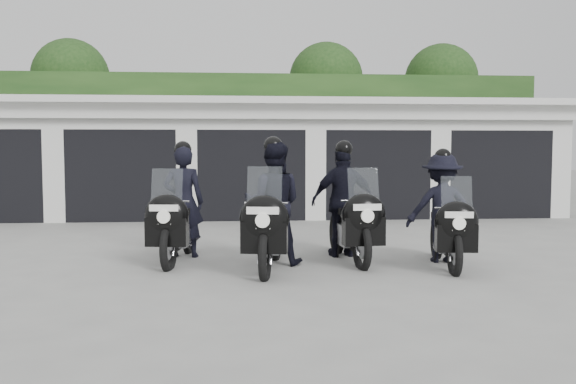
{
  "coord_description": "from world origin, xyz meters",
  "views": [
    {
      "loc": [
        -0.28,
        -9.25,
        1.73
      ],
      "look_at": [
        0.48,
        0.4,
        1.05
      ],
      "focal_mm": 38.0,
      "sensor_mm": 36.0,
      "label": 1
    }
  ],
  "objects": [
    {
      "name": "background_vegetation",
      "position": [
        0.37,
        12.92,
        2.77
      ],
      "size": [
        20.0,
        3.9,
        5.8
      ],
      "color": "#1A3914",
      "rests_on": "ground"
    },
    {
      "name": "garage_block",
      "position": [
        -0.0,
        8.06,
        1.42
      ],
      "size": [
        16.4,
        6.8,
        2.96
      ],
      "color": "silver",
      "rests_on": "ground"
    },
    {
      "name": "police_bike_d",
      "position": [
        2.78,
        -0.33,
        0.77
      ],
      "size": [
        1.14,
        2.06,
        1.8
      ],
      "rotation": [
        0.0,
        0.0,
        -0.14
      ],
      "color": "black",
      "rests_on": "ground"
    },
    {
      "name": "ground",
      "position": [
        0.0,
        0.0,
        0.0
      ],
      "size": [
        80.0,
        80.0,
        0.0
      ],
      "primitive_type": "plane",
      "color": "gray",
      "rests_on": "ground"
    },
    {
      "name": "police_bike_a",
      "position": [
        -1.22,
        0.27,
        0.76
      ],
      "size": [
        0.82,
        2.2,
        1.92
      ],
      "rotation": [
        0.0,
        0.0,
        -0.12
      ],
      "color": "black",
      "rests_on": "ground"
    },
    {
      "name": "police_bike_b",
      "position": [
        0.18,
        -0.36,
        0.84
      ],
      "size": [
        1.03,
        2.27,
        1.98
      ],
      "rotation": [
        0.0,
        0.0,
        -0.16
      ],
      "color": "black",
      "rests_on": "ground"
    },
    {
      "name": "police_bike_c",
      "position": [
        1.4,
        0.23,
        0.82
      ],
      "size": [
        1.1,
        2.22,
        1.93
      ],
      "rotation": [
        0.0,
        0.0,
        0.09
      ],
      "color": "black",
      "rests_on": "ground"
    }
  ]
}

